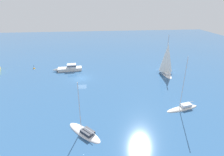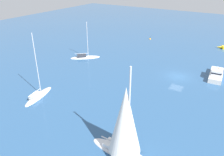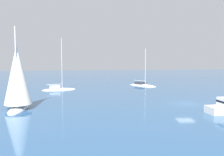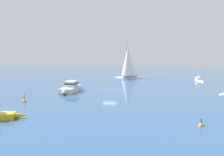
% 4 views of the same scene
% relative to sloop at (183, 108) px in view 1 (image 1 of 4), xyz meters
% --- Properties ---
extents(ground_plane, '(160.00, 160.00, 0.00)m').
position_rel_sloop_xyz_m(ground_plane, '(17.07, 19.87, -0.17)').
color(ground_plane, '#2D5684').
extents(sloop, '(3.01, 6.97, 10.85)m').
position_rel_sloop_xyz_m(sloop, '(0.00, 0.00, 0.00)').
color(sloop, silver).
rests_on(sloop, ground).
extents(sloop_1, '(7.96, 3.66, 11.22)m').
position_rel_sloop_xyz_m(sloop_1, '(18.16, -3.65, 3.87)').
color(sloop_1, white).
rests_on(sloop_1, ground).
extents(launch, '(2.86, 8.64, 2.45)m').
position_rel_sloop_xyz_m(launch, '(23.39, 23.61, 0.55)').
color(launch, silver).
rests_on(launch, ground).
extents(ketch, '(6.44, 6.11, 8.86)m').
position_rel_sloop_xyz_m(ketch, '(-4.90, 18.47, -0.05)').
color(ketch, white).
rests_on(ketch, ground).
extents(channel_buoy, '(0.66, 0.66, 1.41)m').
position_rel_sloop_xyz_m(channel_buoy, '(26.09, 34.47, -0.16)').
color(channel_buoy, orange).
rests_on(channel_buoy, ground).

